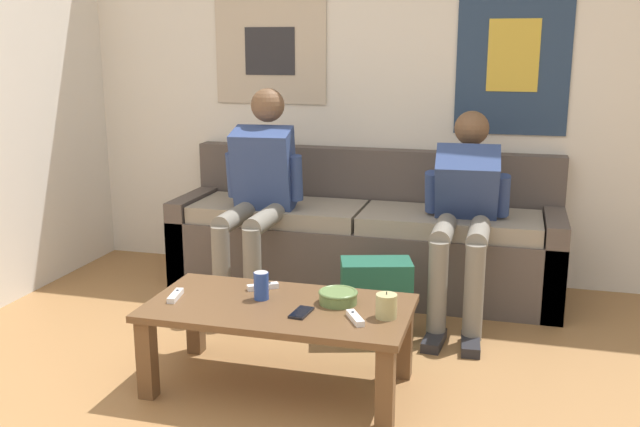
% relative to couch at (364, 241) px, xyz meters
% --- Properties ---
extents(wall_back, '(10.00, 0.07, 2.55)m').
position_rel_couch_xyz_m(wall_back, '(0.11, 0.34, 0.98)').
color(wall_back, white).
rests_on(wall_back, ground_plane).
extents(couch, '(2.33, 0.67, 0.83)m').
position_rel_couch_xyz_m(couch, '(0.00, 0.00, 0.00)').
color(couch, '#564C47').
rests_on(couch, ground_plane).
extents(coffee_table, '(1.13, 0.59, 0.38)m').
position_rel_couch_xyz_m(coffee_table, '(-0.09, -1.39, 0.02)').
color(coffee_table, brown).
rests_on(coffee_table, ground_plane).
extents(person_seated_adult, '(0.47, 0.84, 1.23)m').
position_rel_couch_xyz_m(person_seated_adult, '(-0.56, -0.36, 0.37)').
color(person_seated_adult, gray).
rests_on(person_seated_adult, ground_plane).
extents(person_seated_teen, '(0.47, 1.00, 1.11)m').
position_rel_couch_xyz_m(person_seated_teen, '(0.61, -0.31, 0.33)').
color(person_seated_teen, gray).
rests_on(person_seated_teen, ground_plane).
extents(backpack, '(0.40, 0.31, 0.41)m').
position_rel_couch_xyz_m(backpack, '(0.22, -0.74, -0.10)').
color(backpack, '#1E5642').
rests_on(backpack, ground_plane).
extents(ceramic_bowl, '(0.17, 0.17, 0.06)m').
position_rel_couch_xyz_m(ceramic_bowl, '(0.16, -1.31, 0.12)').
color(ceramic_bowl, '#607F47').
rests_on(ceramic_bowl, coffee_table).
extents(pillar_candle, '(0.09, 0.09, 0.11)m').
position_rel_couch_xyz_m(pillar_candle, '(0.39, -1.42, 0.14)').
color(pillar_candle, tan).
rests_on(pillar_candle, coffee_table).
extents(drink_can_blue, '(0.07, 0.07, 0.12)m').
position_rel_couch_xyz_m(drink_can_blue, '(-0.18, -1.35, 0.15)').
color(drink_can_blue, '#28479E').
rests_on(drink_can_blue, coffee_table).
extents(game_controller_near_left, '(0.06, 0.15, 0.03)m').
position_rel_couch_xyz_m(game_controller_near_left, '(-0.55, -1.44, 0.10)').
color(game_controller_near_left, white).
rests_on(game_controller_near_left, coffee_table).
extents(game_controller_near_right, '(0.10, 0.14, 0.03)m').
position_rel_couch_xyz_m(game_controller_near_right, '(0.27, -1.48, 0.10)').
color(game_controller_near_right, white).
rests_on(game_controller_near_right, coffee_table).
extents(game_controller_far_center, '(0.14, 0.11, 0.03)m').
position_rel_couch_xyz_m(game_controller_far_center, '(-0.22, -1.22, 0.10)').
color(game_controller_far_center, white).
rests_on(game_controller_far_center, coffee_table).
extents(cell_phone, '(0.08, 0.14, 0.01)m').
position_rel_couch_xyz_m(cell_phone, '(0.04, -1.47, 0.09)').
color(cell_phone, black).
rests_on(cell_phone, coffee_table).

